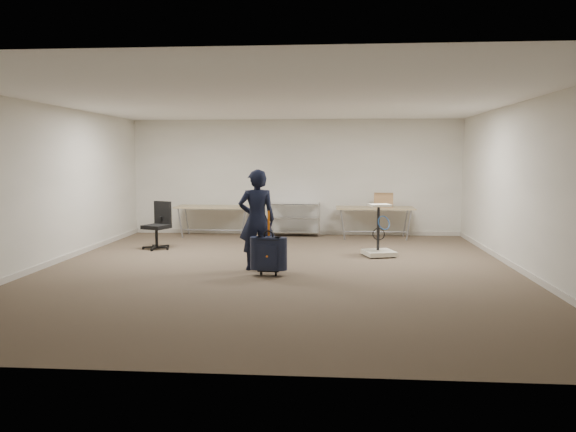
{
  "coord_description": "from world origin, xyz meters",
  "views": [
    {
      "loc": [
        0.91,
        -9.18,
        1.89
      ],
      "look_at": [
        0.15,
        0.3,
        0.89
      ],
      "focal_mm": 35.0,
      "sensor_mm": 36.0,
      "label": 1
    }
  ],
  "objects": [
    {
      "name": "ground",
      "position": [
        0.0,
        0.0,
        0.0
      ],
      "size": [
        9.0,
        9.0,
        0.0
      ],
      "primitive_type": "plane",
      "color": "#4C3C2E",
      "rests_on": "ground"
    },
    {
      "name": "equipment_cart",
      "position": [
        1.81,
        1.53,
        0.26
      ],
      "size": [
        0.68,
        0.68,
        1.0
      ],
      "color": "beige",
      "rests_on": "ground"
    },
    {
      "name": "person",
      "position": [
        -0.35,
        0.08,
        0.84
      ],
      "size": [
        0.69,
        0.53,
        1.69
      ],
      "primitive_type": "imported",
      "rotation": [
        0.0,
        0.0,
        3.36
      ],
      "color": "black",
      "rests_on": "ground"
    },
    {
      "name": "suitcase",
      "position": [
        -0.1,
        -0.41,
        0.36
      ],
      "size": [
        0.4,
        0.25,
        1.05
      ],
      "color": "black",
      "rests_on": "ground"
    },
    {
      "name": "folding_table_right",
      "position": [
        1.9,
        3.95,
        0.68
      ],
      "size": [
        1.8,
        0.75,
        0.73
      ],
      "color": "#8E7957",
      "rests_on": "ground"
    },
    {
      "name": "folding_table_left",
      "position": [
        -1.9,
        3.95,
        0.68
      ],
      "size": [
        1.8,
        0.75,
        0.73
      ],
      "color": "#8E7957",
      "rests_on": "ground"
    },
    {
      "name": "cardboard_box",
      "position": [
        2.09,
        3.98,
        0.89
      ],
      "size": [
        0.46,
        0.36,
        0.33
      ],
      "primitive_type": "cube",
      "rotation": [
        0.0,
        0.0,
        -0.07
      ],
      "color": "olive",
      "rests_on": "folding_table_right"
    },
    {
      "name": "room_shell",
      "position": [
        0.0,
        1.38,
        0.05
      ],
      "size": [
        8.0,
        9.0,
        9.0
      ],
      "color": "beige",
      "rests_on": "ground"
    },
    {
      "name": "wire_shelf",
      "position": [
        0.0,
        4.2,
        0.44
      ],
      "size": [
        1.22,
        0.47,
        0.8
      ],
      "color": "silver",
      "rests_on": "ground"
    },
    {
      "name": "office_chair",
      "position": [
        -2.69,
        2.06,
        0.3
      ],
      "size": [
        0.59,
        0.6,
        0.98
      ],
      "color": "black",
      "rests_on": "ground"
    }
  ]
}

